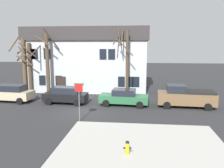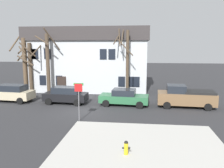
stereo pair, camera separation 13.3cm
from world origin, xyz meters
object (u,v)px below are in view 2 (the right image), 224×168
tree_bare_far (47,62)px  street_sign_pole (79,95)px  pickup_truck_brown (186,97)px  tree_bare_end (126,61)px  building_main (89,59)px  bicycle_leaning (60,91)px  fire_hydrant (126,147)px  car_black_wagon (66,95)px  tree_bare_near (24,63)px  car_beige_wagon (12,93)px  tree_bare_mid (30,67)px  car_green_sedan (124,97)px

tree_bare_far → street_sign_pole: 11.06m
pickup_truck_brown → tree_bare_end: bearing=147.1°
building_main → bicycle_leaning: size_ratio=8.83×
street_sign_pole → fire_hydrant: bearing=-53.9°
car_black_wagon → street_sign_pole: street_sign_pole is taller
tree_bare_near → pickup_truck_brown: tree_bare_near is taller
car_beige_wagon → tree_bare_end: bearing=16.8°
tree_bare_end → bicycle_leaning: size_ratio=4.41×
tree_bare_mid → car_beige_wagon: size_ratio=1.34×
tree_bare_far → tree_bare_end: 9.19m
tree_bare_far → pickup_truck_brown: (15.02, -3.80, -2.85)m
tree_bare_end → car_black_wagon: (-5.87, -3.75, -3.22)m
street_sign_pole → car_black_wagon: bearing=117.3°
tree_bare_far → car_green_sedan: bearing=-22.6°
building_main → car_beige_wagon: (-6.58, -7.68, -3.16)m
tree_bare_near → pickup_truck_brown: 19.15m
bicycle_leaning → building_main: bearing=52.1°
tree_bare_near → bicycle_leaning: (4.49, -0.54, -3.31)m
building_main → tree_bare_end: size_ratio=2.00×
tree_bare_mid → fire_hydrant: (12.52, -15.22, -2.76)m
car_green_sedan → street_sign_pole: 6.26m
tree_bare_far → bicycle_leaning: bearing=21.9°
tree_bare_mid → bicycle_leaning: tree_bare_mid is taller
building_main → pickup_truck_brown: building_main is taller
building_main → car_green_sedan: bearing=-56.9°
car_green_sedan → fire_hydrant: bearing=-85.7°
building_main → car_beige_wagon: 10.59m
tree_bare_near → bicycle_leaning: tree_bare_near is taller
car_black_wagon → fire_hydrant: 12.63m
tree_bare_far → car_beige_wagon: bearing=-125.9°
tree_bare_near → tree_bare_mid: size_ratio=1.18×
building_main → tree_bare_near: building_main is taller
tree_bare_far → bicycle_leaning: tree_bare_far is taller
car_black_wagon → car_beige_wagon: bearing=178.0°
building_main → car_black_wagon: bearing=-95.0°
car_beige_wagon → tree_bare_far: bearing=54.1°
tree_bare_far → car_black_wagon: bearing=-48.7°
tree_bare_near → car_green_sedan: bearing=-21.1°
tree_bare_end → car_black_wagon: size_ratio=1.75×
car_beige_wagon → street_sign_pole: 10.31m
tree_bare_mid → car_black_wagon: size_ratio=1.41×
tree_bare_end → pickup_truck_brown: 7.61m
tree_bare_near → car_beige_wagon: tree_bare_near is taller
building_main → car_green_sedan: size_ratio=3.18×
tree_bare_end → pickup_truck_brown: size_ratio=1.43×
tree_bare_near → street_sign_pole: (9.38, -10.09, -1.59)m
car_green_sedan → tree_bare_mid: bearing=158.8°
car_green_sedan → bicycle_leaning: bearing=151.9°
car_black_wagon → pickup_truck_brown: size_ratio=0.81×
car_green_sedan → car_black_wagon: bearing=179.5°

